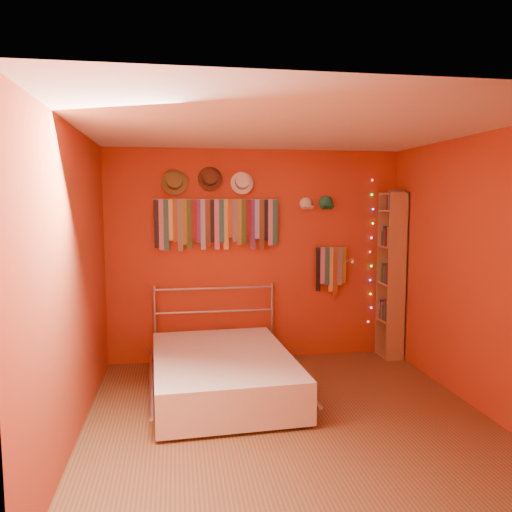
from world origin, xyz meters
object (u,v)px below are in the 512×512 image
reading_lamp (352,262)px  bed (222,372)px  tie_rack (216,222)px  bookshelf (395,274)px

reading_lamp → bed: 2.06m
bed → reading_lamp: bearing=24.8°
tie_rack → reading_lamp: 1.66m
tie_rack → bed: bearing=-92.0°
tie_rack → bookshelf: size_ratio=0.72×
tie_rack → bookshelf: 2.24m
tie_rack → reading_lamp: (1.58, -0.17, -0.48)m
tie_rack → bed: (-0.04, -1.01, -1.44)m
tie_rack → reading_lamp: tie_rack is taller
reading_lamp → bookshelf: 0.58m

